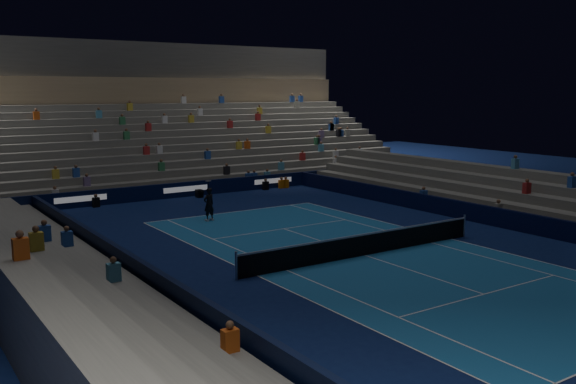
% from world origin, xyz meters
% --- Properties ---
extents(ground, '(90.00, 90.00, 0.00)m').
position_xyz_m(ground, '(0.00, 0.00, 0.00)').
color(ground, '#0B1847').
rests_on(ground, ground).
extents(court_surface, '(10.97, 23.77, 0.01)m').
position_xyz_m(court_surface, '(0.00, 0.00, 0.01)').
color(court_surface, '#1C5C9B').
rests_on(court_surface, ground).
extents(sponsor_barrier_far, '(44.00, 0.25, 1.00)m').
position_xyz_m(sponsor_barrier_far, '(0.00, 18.50, 0.50)').
color(sponsor_barrier_far, black).
rests_on(sponsor_barrier_far, ground).
extents(sponsor_barrier_east, '(0.25, 37.00, 1.00)m').
position_xyz_m(sponsor_barrier_east, '(9.70, 0.00, 0.50)').
color(sponsor_barrier_east, black).
rests_on(sponsor_barrier_east, ground).
extents(sponsor_barrier_west, '(0.25, 37.00, 1.00)m').
position_xyz_m(sponsor_barrier_west, '(-9.70, 0.00, 0.50)').
color(sponsor_barrier_west, black).
rests_on(sponsor_barrier_west, ground).
extents(grandstand_main, '(44.00, 15.20, 11.20)m').
position_xyz_m(grandstand_main, '(0.00, 27.90, 3.38)').
color(grandstand_main, '#63635E').
rests_on(grandstand_main, ground).
extents(grandstand_east, '(5.00, 37.00, 2.50)m').
position_xyz_m(grandstand_east, '(13.17, 0.00, 0.92)').
color(grandstand_east, slate).
rests_on(grandstand_east, ground).
extents(grandstand_west, '(5.00, 37.00, 2.50)m').
position_xyz_m(grandstand_west, '(-13.17, 0.00, 0.92)').
color(grandstand_west, slate).
rests_on(grandstand_west, ground).
extents(tennis_net, '(12.90, 0.10, 1.10)m').
position_xyz_m(tennis_net, '(0.00, 0.00, 0.50)').
color(tennis_net, '#B2B2B7').
rests_on(tennis_net, ground).
extents(tennis_player, '(0.75, 0.58, 1.84)m').
position_xyz_m(tennis_player, '(-2.26, 10.44, 0.92)').
color(tennis_player, black).
rests_on(tennis_player, ground).
extents(broadcast_camera, '(0.40, 0.84, 0.53)m').
position_xyz_m(broadcast_camera, '(0.68, 17.69, 0.28)').
color(broadcast_camera, black).
rests_on(broadcast_camera, ground).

